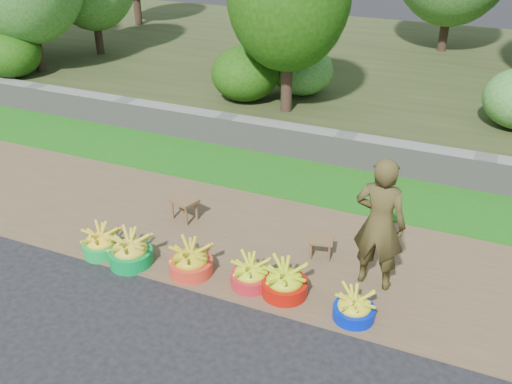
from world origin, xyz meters
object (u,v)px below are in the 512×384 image
at_px(basin_e, 285,282).
at_px(basin_d, 251,275).
at_px(stool_left, 184,203).
at_px(stool_right, 321,243).
at_px(basin_b, 130,251).
at_px(basin_c, 191,261).
at_px(basin_a, 101,243).
at_px(basin_f, 354,308).
at_px(vendor_woman, 380,224).

bearing_deg(basin_e, basin_d, -179.81).
bearing_deg(stool_left, stool_right, -3.41).
bearing_deg(stool_left, basin_b, -94.33).
bearing_deg(basin_d, basin_e, 0.19).
bearing_deg(basin_c, basin_b, -171.83).
bearing_deg(stool_right, basin_a, -158.50).
xyz_separation_m(basin_c, basin_d, (0.77, 0.07, -0.02)).
relative_size(basin_e, stool_left, 1.23).
height_order(basin_b, stool_right, basin_b).
bearing_deg(stool_right, basin_f, -54.55).
height_order(basin_a, stool_right, basin_a).
relative_size(basin_c, stool_right, 1.57).
bearing_deg(basin_a, vendor_woman, 12.86).
relative_size(basin_b, vendor_woman, 0.33).
relative_size(basin_b, stool_right, 1.60).
height_order(basin_a, basin_b, basin_b).
distance_m(basin_c, basin_f, 2.06).
bearing_deg(basin_b, stool_left, 85.67).
distance_m(basin_f, stool_left, 2.99).
relative_size(basin_d, stool_left, 1.10).
xyz_separation_m(basin_c, basin_f, (2.06, -0.02, -0.03)).
distance_m(stool_left, stool_right, 2.07).
xyz_separation_m(basin_b, basin_d, (1.58, 0.19, -0.02)).
distance_m(basin_e, stool_left, 2.17).
xyz_separation_m(basin_d, basin_f, (1.29, -0.09, -0.01)).
bearing_deg(basin_b, stool_right, 26.48).
bearing_deg(basin_e, basin_a, -176.55).
relative_size(basin_a, basin_b, 0.89).
bearing_deg(stool_right, vendor_woman, -19.56).
height_order(basin_a, basin_c, basin_c).
distance_m(basin_e, stool_right, 0.90).
height_order(basin_e, vendor_woman, vendor_woman).
height_order(basin_d, vendor_woman, vendor_woman).
distance_m(basin_c, stool_right, 1.66).
distance_m(basin_b, vendor_woman, 3.09).
xyz_separation_m(basin_b, vendor_woman, (2.91, 0.81, 0.66)).
bearing_deg(basin_e, basin_b, -174.67).
relative_size(basin_e, stool_right, 1.57).
bearing_deg(basin_c, vendor_woman, 18.26).
bearing_deg(basin_d, basin_f, -4.10).
bearing_deg(basin_c, basin_f, -0.60).
bearing_deg(basin_a, basin_e, 3.45).
xyz_separation_m(basin_f, vendor_woman, (0.05, 0.72, 0.69)).
bearing_deg(basin_b, basin_d, 6.74).
bearing_deg(basin_a, basin_f, 0.97).
xyz_separation_m(basin_a, stool_left, (0.57, 1.16, 0.12)).
bearing_deg(vendor_woman, basin_d, 29.80).
bearing_deg(basin_c, stool_left, 123.29).
height_order(basin_a, stool_left, basin_a).
bearing_deg(vendor_woman, stool_left, -3.14).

